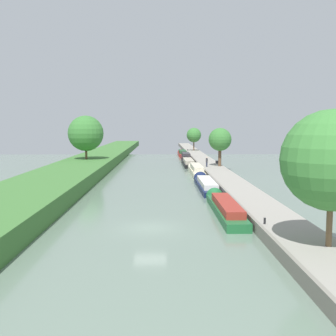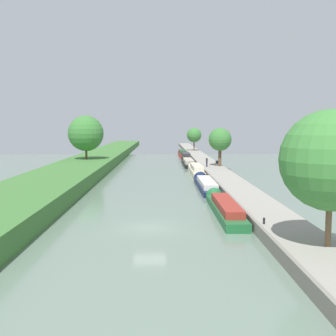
# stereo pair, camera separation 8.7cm
# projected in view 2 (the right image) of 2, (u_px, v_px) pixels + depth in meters

# --- Properties ---
(ground_plane) EXTENTS (160.00, 160.00, 0.00)m
(ground_plane) POSITION_uv_depth(u_px,v_px,m) (150.00, 228.00, 31.29)
(ground_plane) COLOR slate
(right_towpath) EXTENTS (3.75, 260.00, 0.86)m
(right_towpath) POSITION_uv_depth(u_px,v_px,m) (276.00, 222.00, 31.40)
(right_towpath) COLOR gray
(right_towpath) RESTS_ON ground_plane
(stone_quay) EXTENTS (0.25, 260.00, 0.91)m
(stone_quay) POSITION_uv_depth(u_px,v_px,m) (250.00, 222.00, 31.37)
(stone_quay) COLOR gray
(stone_quay) RESTS_ON ground_plane
(narrowboat_green) EXTENTS (1.88, 13.99, 1.87)m
(narrowboat_green) POSITION_uv_depth(u_px,v_px,m) (224.00, 207.00, 36.54)
(narrowboat_green) COLOR #1E6033
(narrowboat_green) RESTS_ON ground_plane
(narrowboat_navy) EXTENTS (2.00, 14.38, 1.90)m
(narrowboat_navy) POSITION_uv_depth(u_px,v_px,m) (205.00, 184.00, 51.43)
(narrowboat_navy) COLOR #141E42
(narrowboat_navy) RESTS_ON ground_plane
(narrowboat_cream) EXTENTS (1.83, 13.60, 2.04)m
(narrowboat_cream) POSITION_uv_depth(u_px,v_px,m) (196.00, 170.00, 66.13)
(narrowboat_cream) COLOR beige
(narrowboat_cream) RESTS_ON ground_plane
(narrowboat_black) EXTENTS (2.04, 14.13, 1.95)m
(narrowboat_black) POSITION_uv_depth(u_px,v_px,m) (188.00, 162.00, 80.98)
(narrowboat_black) COLOR black
(narrowboat_black) RESTS_ON ground_plane
(narrowboat_maroon) EXTENTS (1.95, 11.16, 2.21)m
(narrowboat_maroon) POSITION_uv_depth(u_px,v_px,m) (186.00, 157.00, 93.55)
(narrowboat_maroon) COLOR maroon
(narrowboat_maroon) RESTS_ON ground_plane
(narrowboat_red) EXTENTS (2.06, 12.70, 2.09)m
(narrowboat_red) POSITION_uv_depth(u_px,v_px,m) (182.00, 153.00, 107.19)
(narrowboat_red) COLOR maroon
(narrowboat_red) RESTS_ON ground_plane
(tree_rightbank_near) EXTENTS (5.80, 5.80, 7.90)m
(tree_rightbank_near) POSITION_uv_depth(u_px,v_px,m) (331.00, 160.00, 23.11)
(tree_rightbank_near) COLOR brown
(tree_rightbank_near) RESTS_ON right_towpath
(tree_rightbank_midnear) EXTENTS (3.92, 3.92, 6.54)m
(tree_rightbank_midnear) POSITION_uv_depth(u_px,v_px,m) (220.00, 140.00, 69.66)
(tree_rightbank_midnear) COLOR brown
(tree_rightbank_midnear) RESTS_ON right_towpath
(tree_rightbank_midfar) EXTENTS (4.02, 4.02, 6.32)m
(tree_rightbank_midfar) POSITION_uv_depth(u_px,v_px,m) (194.00, 135.00, 113.11)
(tree_rightbank_midfar) COLOR brown
(tree_rightbank_midfar) RESTS_ON right_towpath
(tree_leftbank_downstream) EXTENTS (6.34, 6.34, 7.82)m
(tree_leftbank_downstream) POSITION_uv_depth(u_px,v_px,m) (86.00, 133.00, 72.94)
(tree_leftbank_downstream) COLOR brown
(tree_leftbank_downstream) RESTS_ON left_grassy_bank
(person_walking) EXTENTS (0.34, 0.34, 1.66)m
(person_walking) POSITION_uv_depth(u_px,v_px,m) (207.00, 162.00, 68.80)
(person_walking) COLOR #282D42
(person_walking) RESTS_ON right_towpath
(mooring_bollard_near) EXTENTS (0.16, 0.16, 0.45)m
(mooring_bollard_near) POSITION_uv_depth(u_px,v_px,m) (264.00, 221.00, 28.90)
(mooring_bollard_near) COLOR black
(mooring_bollard_near) RESTS_ON right_towpath
(mooring_bollard_far) EXTENTS (0.16, 0.16, 0.45)m
(mooring_bollard_far) POSITION_uv_depth(u_px,v_px,m) (188.00, 150.00, 112.54)
(mooring_bollard_far) COLOR black
(mooring_bollard_far) RESTS_ON right_towpath
(park_bench) EXTENTS (0.44, 1.50, 0.47)m
(park_bench) POSITION_uv_depth(u_px,v_px,m) (217.00, 161.00, 75.32)
(park_bench) COLOR #333338
(park_bench) RESTS_ON right_towpath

